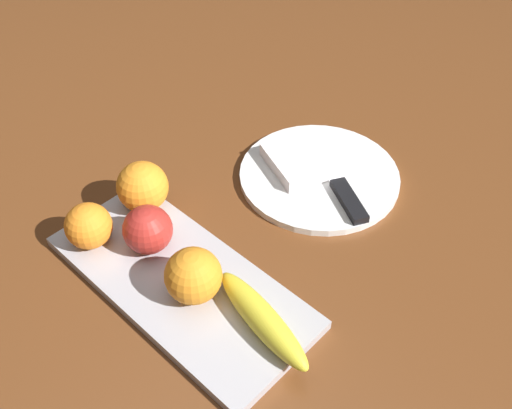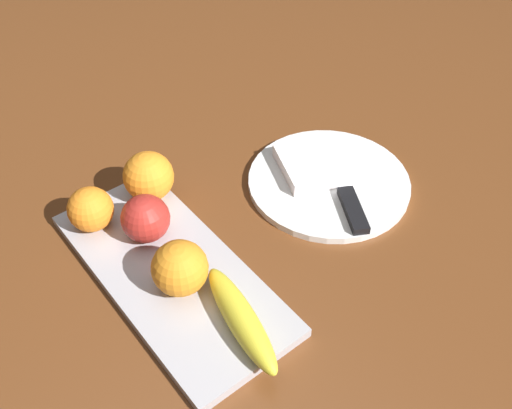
% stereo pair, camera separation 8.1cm
% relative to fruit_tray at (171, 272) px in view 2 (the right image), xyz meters
% --- Properties ---
extents(ground_plane, '(2.40, 2.40, 0.00)m').
position_rel_fruit_tray_xyz_m(ground_plane, '(-0.03, 0.02, -0.01)').
color(ground_plane, brown).
extents(fruit_tray, '(0.37, 0.16, 0.01)m').
position_rel_fruit_tray_xyz_m(fruit_tray, '(0.00, 0.00, 0.00)').
color(fruit_tray, '#B2B0B8').
rests_on(fruit_tray, ground_plane).
extents(apple, '(0.07, 0.07, 0.07)m').
position_rel_fruit_tray_xyz_m(apple, '(0.07, -0.01, 0.04)').
color(apple, '#AF2922').
rests_on(apple, fruit_tray).
extents(banana, '(0.17, 0.07, 0.04)m').
position_rel_fruit_tray_xyz_m(banana, '(-0.13, -0.02, 0.03)').
color(banana, yellow).
rests_on(banana, fruit_tray).
extents(orange_near_apple, '(0.07, 0.07, 0.07)m').
position_rel_fruit_tray_xyz_m(orange_near_apple, '(-0.03, 0.00, 0.04)').
color(orange_near_apple, orange).
rests_on(orange_near_apple, fruit_tray).
extents(orange_near_banana, '(0.06, 0.06, 0.06)m').
position_rel_fruit_tray_xyz_m(orange_near_banana, '(0.13, 0.04, 0.04)').
color(orange_near_banana, orange).
rests_on(orange_near_banana, fruit_tray).
extents(orange_center, '(0.07, 0.07, 0.07)m').
position_rel_fruit_tray_xyz_m(orange_center, '(0.14, -0.06, 0.04)').
color(orange_center, orange).
rests_on(orange_center, fruit_tray).
extents(dinner_plate, '(0.25, 0.25, 0.01)m').
position_rel_fruit_tray_xyz_m(dinner_plate, '(0.00, -0.29, -0.00)').
color(dinner_plate, white).
rests_on(dinner_plate, ground_plane).
extents(folded_napkin, '(0.14, 0.14, 0.02)m').
position_rel_fruit_tray_xyz_m(folded_napkin, '(0.03, -0.29, 0.01)').
color(folded_napkin, white).
rests_on(folded_napkin, dinner_plate).
extents(knife, '(0.17, 0.11, 0.01)m').
position_rel_fruit_tray_xyz_m(knife, '(-0.06, -0.27, 0.01)').
color(knife, silver).
rests_on(knife, dinner_plate).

